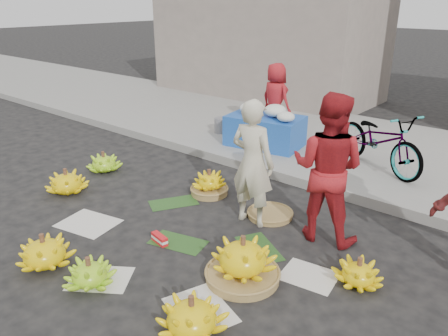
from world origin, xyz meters
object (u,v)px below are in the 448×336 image
Objects in this scene: vendor_cream at (253,163)px; banana_bunch_4 at (243,261)px; flower_table at (265,129)px; banana_bunch_0 at (67,182)px; bicycle at (380,140)px.

banana_bunch_4 is at bearing 119.00° from vendor_cream.
flower_table is at bearing -62.19° from vendor_cream.
bicycle is (3.18, 3.54, 0.43)m from banana_bunch_0.
banana_bunch_4 is 0.48× the size of bicycle.
vendor_cream is at bearing 21.42° from banana_bunch_0.
vendor_cream is 0.88× the size of bicycle.
bicycle is at bearing -106.83° from vendor_cream.
vendor_cream is (-0.67, 1.05, 0.57)m from banana_bunch_4.
banana_bunch_4 is 3.98m from flower_table.
vendor_cream is at bearing -167.51° from bicycle.
banana_bunch_4 is 1.37m from vendor_cream.
bicycle is at bearing 91.08° from banana_bunch_4.
vendor_cream reaches higher than banana_bunch_4.
banana_bunch_0 is 3.56m from flower_table.
vendor_cream is 2.76m from flower_table.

